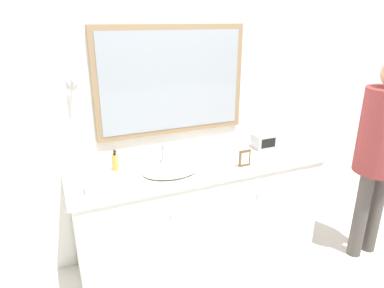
% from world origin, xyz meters
% --- Properties ---
extents(ground_plane, '(14.00, 14.00, 0.00)m').
position_xyz_m(ground_plane, '(0.00, 0.00, 0.00)').
color(ground_plane, silver).
extents(wall_back, '(8.00, 0.18, 2.55)m').
position_xyz_m(wall_back, '(-0.01, 0.65, 1.29)').
color(wall_back, white).
rests_on(wall_back, ground_plane).
extents(vanity_counter, '(2.18, 0.61, 0.90)m').
position_xyz_m(vanity_counter, '(0.00, 0.32, 0.45)').
color(vanity_counter, white).
rests_on(vanity_counter, ground_plane).
extents(sink_basin, '(0.45, 0.38, 0.18)m').
position_xyz_m(sink_basin, '(-0.28, 0.30, 0.92)').
color(sink_basin, silver).
rests_on(sink_basin, vanity_counter).
extents(soap_bottle, '(0.05, 0.05, 0.17)m').
position_xyz_m(soap_bottle, '(-0.68, 0.50, 0.97)').
color(soap_bottle, gold).
rests_on(soap_bottle, vanity_counter).
extents(appliance_box, '(0.21, 0.14, 0.13)m').
position_xyz_m(appliance_box, '(0.72, 0.46, 0.96)').
color(appliance_box, '#BCBCC1').
rests_on(appliance_box, vanity_counter).
extents(picture_frame, '(0.10, 0.01, 0.14)m').
position_xyz_m(picture_frame, '(0.32, 0.16, 0.97)').
color(picture_frame, brown).
rests_on(picture_frame, vanity_counter).
extents(hand_towel_near_sink, '(0.15, 0.12, 0.04)m').
position_xyz_m(hand_towel_near_sink, '(-0.88, 0.21, 0.92)').
color(hand_towel_near_sink, silver).
rests_on(hand_towel_near_sink, vanity_counter).
extents(person, '(0.40, 0.40, 1.76)m').
position_xyz_m(person, '(1.40, -0.24, 1.10)').
color(person, '#514C47').
rests_on(person, ground_plane).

